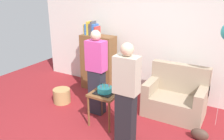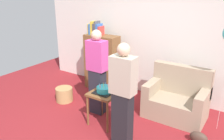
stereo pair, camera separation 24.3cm
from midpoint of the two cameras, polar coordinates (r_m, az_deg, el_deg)
ground_plane at (r=4.01m, az=-0.32°, el=-16.21°), size 8.00×8.00×0.00m
wall_back at (r=5.18m, az=12.45°, el=8.10°), size 6.00×0.10×2.70m
couch at (r=4.63m, az=16.88°, el=-6.97°), size 1.10×0.70×0.96m
bookshelf at (r=5.52m, az=-1.26°, el=2.10°), size 0.80×0.36×1.61m
side_table at (r=4.13m, az=-0.22°, el=-6.68°), size 0.48×0.48×0.61m
birthday_cake at (r=4.07m, az=-0.23°, el=-4.86°), size 0.32×0.32×0.17m
person_blowing_candles at (r=4.38m, az=-2.03°, el=-0.60°), size 0.36×0.22×1.63m
person_holding_cake at (r=3.46m, az=4.66°, el=-6.38°), size 0.36×0.22×1.63m
wicker_basket at (r=5.16m, az=-10.19°, el=-5.87°), size 0.36×0.36×0.30m
handbag at (r=4.12m, az=21.93°, el=-15.04°), size 0.28×0.14×0.20m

